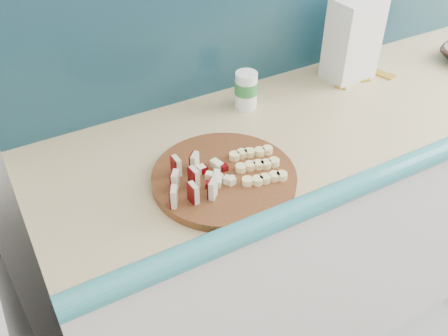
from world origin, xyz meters
name	(u,v)px	position (x,y,z in m)	size (l,w,h in m)	color
kitchen_counter	(356,202)	(0.10, 1.50, 0.46)	(2.20, 0.63, 0.91)	white
cutting_board	(224,178)	(-0.53, 1.38, 0.92)	(0.36, 0.36, 0.02)	#47280F
apple_wedges	(188,181)	(-0.63, 1.37, 0.96)	(0.12, 0.15, 0.05)	beige
apple_chunks	(215,173)	(-0.55, 1.38, 0.94)	(0.06, 0.06, 0.02)	#F2EBC2
banana_slices	(258,165)	(-0.44, 1.36, 0.94)	(0.13, 0.15, 0.02)	#FEEA9B
flour_bag	(353,39)	(0.09, 1.65, 1.04)	(0.15, 0.11, 0.27)	white
canister	(246,89)	(-0.30, 1.66, 0.97)	(0.07, 0.07, 0.11)	white
banana_peel	(356,72)	(0.14, 1.66, 0.91)	(0.23, 0.20, 0.01)	gold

